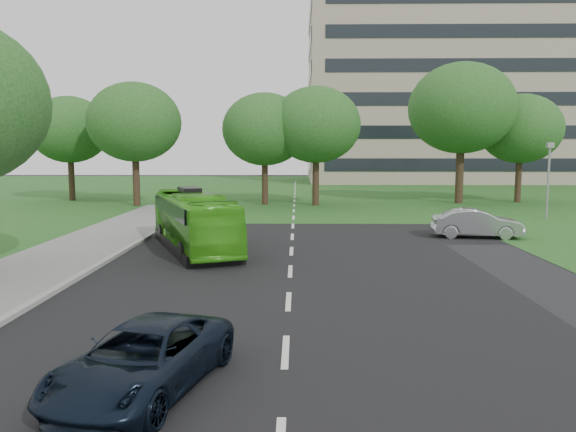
% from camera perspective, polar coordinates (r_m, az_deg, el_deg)
% --- Properties ---
extents(ground, '(160.00, 160.00, 0.00)m').
position_cam_1_polar(ground, '(18.10, 0.15, -7.04)').
color(ground, black).
rests_on(ground, ground).
extents(street_surfaces, '(120.00, 120.00, 0.15)m').
position_cam_1_polar(street_surfaces, '(40.56, 0.06, 0.66)').
color(street_surfaces, black).
rests_on(street_surfaces, ground).
extents(office_building, '(40.10, 20.10, 25.00)m').
position_cam_1_polar(office_building, '(82.86, 16.52, 12.12)').
color(office_building, '#A0907C').
rests_on(office_building, ground).
extents(tree_park_a, '(7.12, 7.12, 9.46)m').
position_cam_1_polar(tree_park_a, '(44.95, -15.34, 9.17)').
color(tree_park_a, black).
rests_on(tree_park_a, ground).
extents(tree_park_b, '(6.68, 6.68, 8.76)m').
position_cam_1_polar(tree_park_b, '(44.45, -2.39, 8.78)').
color(tree_park_b, black).
rests_on(tree_park_b, ground).
extents(tree_park_c, '(6.92, 6.92, 9.19)m').
position_cam_1_polar(tree_park_c, '(43.80, 2.87, 9.23)').
color(tree_park_c, black).
rests_on(tree_park_c, ground).
extents(tree_park_d, '(8.51, 8.51, 11.25)m').
position_cam_1_polar(tree_park_d, '(47.65, 17.25, 10.40)').
color(tree_park_d, black).
rests_on(tree_park_d, ground).
extents(tree_park_e, '(6.66, 6.66, 8.88)m').
position_cam_1_polar(tree_park_e, '(50.26, 22.57, 8.18)').
color(tree_park_e, black).
rests_on(tree_park_e, ground).
extents(tree_park_f, '(6.63, 6.63, 8.85)m').
position_cam_1_polar(tree_park_f, '(51.57, -21.32, 8.16)').
color(tree_park_f, black).
rests_on(tree_park_f, ground).
extents(bus, '(5.29, 9.02, 2.48)m').
position_cam_1_polar(bus, '(24.62, -9.52, -0.53)').
color(bus, green).
rests_on(bus, ground).
extents(sedan, '(4.48, 2.04, 1.43)m').
position_cam_1_polar(sedan, '(29.19, 18.60, -0.71)').
color(sedan, '#A2A2A7').
rests_on(sedan, ground).
extents(suv, '(3.05, 4.70, 1.20)m').
position_cam_1_polar(suv, '(10.63, -14.51, -13.87)').
color(suv, black).
rests_on(suv, ground).
extents(camera_pole, '(0.45, 0.41, 4.78)m').
position_cam_1_polar(camera_pole, '(38.82, 24.97, 4.29)').
color(camera_pole, gray).
rests_on(camera_pole, ground).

